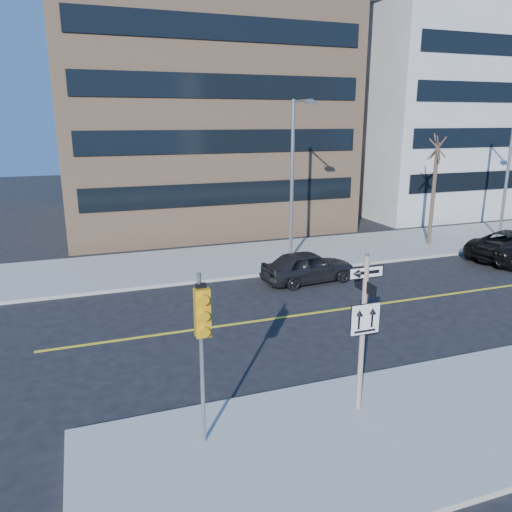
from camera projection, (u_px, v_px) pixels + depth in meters
name	position (u px, v px, depth m)	size (l,w,h in m)	color
ground	(314.00, 368.00, 14.95)	(120.00, 120.00, 0.00)	black
far_sidewalk	(486.00, 236.00, 31.67)	(66.00, 6.00, 0.15)	#A9A79E
sign_pole	(363.00, 324.00, 12.02)	(0.92, 0.92, 4.06)	silver
traffic_signal	(202.00, 326.00, 10.44)	(0.32, 0.45, 4.00)	gray
parked_car_a	(308.00, 267.00, 22.70)	(4.34, 1.75, 1.48)	black
streetlight_a	(294.00, 171.00, 24.76)	(0.55, 2.25, 8.00)	gray
streetlight_b	(512.00, 163.00, 29.30)	(0.55, 2.25, 8.00)	gray
street_tree_west	(437.00, 150.00, 27.97)	(1.80, 1.80, 6.35)	#3E3025
building_brick	(190.00, 94.00, 35.92)	(18.00, 18.00, 18.00)	tan
building_grey_mid	(446.00, 116.00, 42.54)	(20.00, 16.00, 15.00)	#A5A8AB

